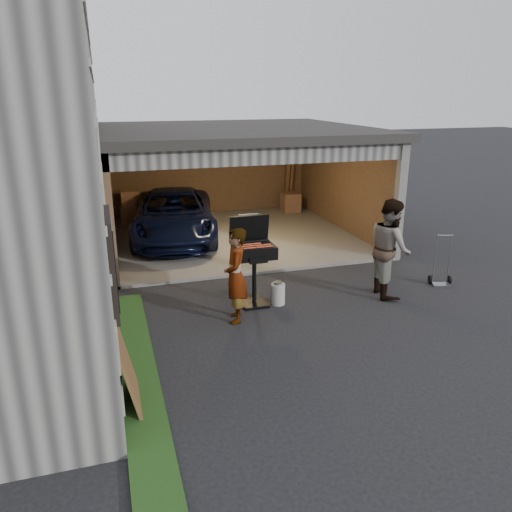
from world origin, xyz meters
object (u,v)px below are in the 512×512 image
at_px(minivan, 174,217).
at_px(woman, 236,276).
at_px(hand_truck, 441,275).
at_px(plywood_panel, 128,369).
at_px(bbq_grill, 254,254).
at_px(man, 390,248).
at_px(propane_tank, 278,294).

height_order(minivan, woman, woman).
bearing_deg(woman, minivan, -163.49).
relative_size(woman, hand_truck, 1.56).
bearing_deg(woman, plywood_panel, -30.91).
bearing_deg(minivan, hand_truck, -37.22).
xyz_separation_m(woman, hand_truck, (4.42, 0.40, -0.62)).
bearing_deg(plywood_panel, bbq_grill, 46.78).
xyz_separation_m(woman, man, (3.10, 0.28, 0.12)).
height_order(bbq_grill, plywood_panel, bbq_grill).
relative_size(bbq_grill, plywood_panel, 1.61).
relative_size(woman, bbq_grill, 1.00).
xyz_separation_m(bbq_grill, propane_tank, (0.43, -0.13, -0.78)).
xyz_separation_m(minivan, woman, (0.31, -5.19, 0.20)).
distance_m(man, propane_tank, 2.31).
bearing_deg(hand_truck, man, -156.18).
bearing_deg(minivan, man, -47.07).
distance_m(woman, bbq_grill, 0.77).
xyz_separation_m(minivan, propane_tank, (1.22, -4.75, -0.43)).
distance_m(propane_tank, plywood_panel, 3.72).
bearing_deg(man, propane_tank, 95.56).
bearing_deg(plywood_panel, hand_truck, 20.51).
xyz_separation_m(minivan, bbq_grill, (0.79, -4.61, 0.35)).
relative_size(minivan, man, 2.38).
bearing_deg(propane_tank, minivan, 104.47).
bearing_deg(bbq_grill, plywood_panel, -133.22).
distance_m(minivan, woman, 5.20).
distance_m(plywood_panel, hand_truck, 6.76).
height_order(minivan, man, man).
xyz_separation_m(man, propane_tank, (-2.18, 0.16, -0.74)).
height_order(propane_tank, hand_truck, hand_truck).
bearing_deg(woman, bbq_grill, 152.85).
relative_size(woman, man, 0.87).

